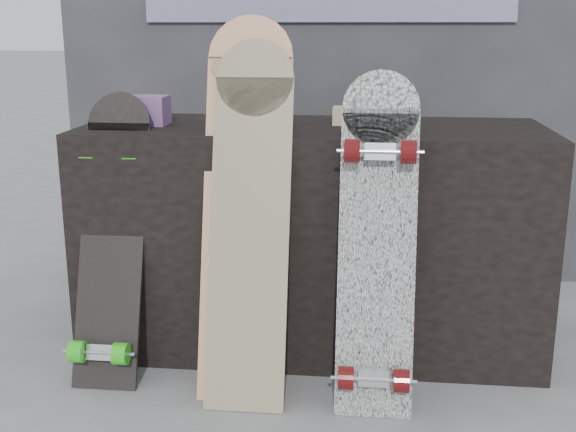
# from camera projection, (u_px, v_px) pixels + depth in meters

# --- Properties ---
(ground) EXTENTS (60.00, 60.00, 0.00)m
(ground) POSITION_uv_depth(u_px,v_px,m) (298.00, 406.00, 2.23)
(ground) COLOR slate
(ground) RESTS_ON ground
(vendor_table) EXTENTS (1.60, 0.60, 0.80)m
(vendor_table) POSITION_uv_depth(u_px,v_px,m) (312.00, 236.00, 2.60)
(vendor_table) COLOR black
(vendor_table) RESTS_ON ground
(booth) EXTENTS (2.40, 0.22, 2.20)m
(booth) POSITION_uv_depth(u_px,v_px,m) (328.00, 33.00, 3.24)
(booth) COLOR #2F2F34
(booth) RESTS_ON ground
(merch_box_purple) EXTENTS (0.18, 0.12, 0.10)m
(merch_box_purple) POSITION_uv_depth(u_px,v_px,m) (142.00, 110.00, 2.52)
(merch_box_purple) COLOR #5B3772
(merch_box_purple) RESTS_ON vendor_table
(merch_box_small) EXTENTS (0.14, 0.14, 0.12)m
(merch_box_small) POSITION_uv_depth(u_px,v_px,m) (384.00, 112.00, 2.39)
(merch_box_small) COLOR #5B3772
(merch_box_small) RESTS_ON vendor_table
(merch_box_flat) EXTENTS (0.22, 0.10, 0.06)m
(merch_box_flat) POSITION_uv_depth(u_px,v_px,m) (364.00, 116.00, 2.53)
(merch_box_flat) COLOR #D1B78C
(merch_box_flat) RESTS_ON vendor_table
(longboard_geisha) EXTENTS (0.27, 0.36, 1.17)m
(longboard_geisha) POSITION_uv_depth(u_px,v_px,m) (246.00, 195.00, 2.27)
(longboard_geisha) COLOR #C7AF86
(longboard_geisha) RESTS_ON ground
(longboard_celtic) EXTENTS (0.25, 0.36, 1.10)m
(longboard_celtic) POSITION_uv_depth(u_px,v_px,m) (250.00, 211.00, 2.22)
(longboard_celtic) COLOR beige
(longboard_celtic) RESTS_ON ground
(longboard_cascadia) EXTENTS (0.23, 0.30, 1.01)m
(longboard_cascadia) POSITION_uv_depth(u_px,v_px,m) (377.00, 240.00, 2.13)
(longboard_cascadia) COLOR white
(longboard_cascadia) RESTS_ON ground
(skateboard_dark) EXTENTS (0.21, 0.39, 0.93)m
(skateboard_dark) POSITION_uv_depth(u_px,v_px,m) (111.00, 234.00, 2.36)
(skateboard_dark) COLOR black
(skateboard_dark) RESTS_ON ground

